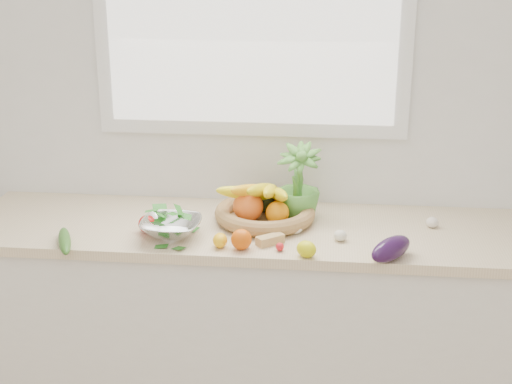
# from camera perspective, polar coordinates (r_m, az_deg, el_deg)

# --- Properties ---
(back_wall) EXTENTS (4.50, 0.02, 2.70)m
(back_wall) POSITION_cam_1_polar(r_m,az_deg,el_deg) (3.02, -0.32, 7.43)
(back_wall) COLOR white
(back_wall) RESTS_ON ground
(counter_cabinet) EXTENTS (2.20, 0.58, 0.86)m
(counter_cabinet) POSITION_cam_1_polar(r_m,az_deg,el_deg) (3.07, -0.91, -10.84)
(counter_cabinet) COLOR silver
(counter_cabinet) RESTS_ON ground
(countertop) EXTENTS (2.24, 0.62, 0.04)m
(countertop) POSITION_cam_1_polar(r_m,az_deg,el_deg) (2.87, -0.95, -3.04)
(countertop) COLOR beige
(countertop) RESTS_ON counter_cabinet
(window_frame) EXTENTS (1.30, 0.03, 1.10)m
(window_frame) POSITION_cam_1_polar(r_m,az_deg,el_deg) (2.95, -0.37, 15.01)
(window_frame) COLOR white
(window_frame) RESTS_ON back_wall
(window_pane) EXTENTS (1.18, 0.01, 0.98)m
(window_pane) POSITION_cam_1_polar(r_m,az_deg,el_deg) (2.93, -0.41, 14.98)
(window_pane) COLOR white
(window_pane) RESTS_ON window_frame
(orange_loose) EXTENTS (0.10, 0.10, 0.08)m
(orange_loose) POSITION_cam_1_polar(r_m,az_deg,el_deg) (2.63, -1.18, -3.81)
(orange_loose) COLOR #D55006
(orange_loose) RESTS_ON countertop
(lemon_a) EXTENTS (0.06, 0.07, 0.05)m
(lemon_a) POSITION_cam_1_polar(r_m,az_deg,el_deg) (2.65, -2.89, -3.88)
(lemon_a) COLOR #FCB30D
(lemon_a) RESTS_ON countertop
(lemon_b) EXTENTS (0.08, 0.09, 0.06)m
(lemon_b) POSITION_cam_1_polar(r_m,az_deg,el_deg) (2.59, 9.97, -4.76)
(lemon_b) COLOR #CFBF0B
(lemon_b) RESTS_ON countertop
(lemon_c) EXTENTS (0.10, 0.09, 0.06)m
(lemon_c) POSITION_cam_1_polar(r_m,az_deg,el_deg) (2.57, 4.06, -4.57)
(lemon_c) COLOR #DAD90B
(lemon_c) RESTS_ON countertop
(apple) EXTENTS (0.08, 0.08, 0.07)m
(apple) POSITION_cam_1_polar(r_m,az_deg,el_deg) (2.81, -8.68, -2.54)
(apple) COLOR red
(apple) RESTS_ON countertop
(ginger) EXTENTS (0.11, 0.10, 0.03)m
(ginger) POSITION_cam_1_polar(r_m,az_deg,el_deg) (2.68, 1.15, -3.84)
(ginger) COLOR tan
(ginger) RESTS_ON countertop
(garlic_a) EXTENTS (0.06, 0.06, 0.04)m
(garlic_a) POSITION_cam_1_polar(r_m,az_deg,el_deg) (2.73, 6.76, -3.47)
(garlic_a) COLOR silver
(garlic_a) RESTS_ON countertop
(garlic_b) EXTENTS (0.06, 0.06, 0.04)m
(garlic_b) POSITION_cam_1_polar(r_m,az_deg,el_deg) (2.92, 13.92, -2.37)
(garlic_b) COLOR silver
(garlic_b) RESTS_ON countertop
(garlic_c) EXTENTS (0.06, 0.06, 0.04)m
(garlic_c) POSITION_cam_1_polar(r_m,az_deg,el_deg) (2.78, 3.19, -2.89)
(garlic_c) COLOR white
(garlic_c) RESTS_ON countertop
(eggplant) EXTENTS (0.19, 0.21, 0.08)m
(eggplant) POSITION_cam_1_polar(r_m,az_deg,el_deg) (2.59, 10.75, -4.49)
(eggplant) COLOR #260E35
(eggplant) RESTS_ON countertop
(cucumber) EXTENTS (0.14, 0.25, 0.05)m
(cucumber) POSITION_cam_1_polar(r_m,az_deg,el_deg) (2.75, -15.06, -3.79)
(cucumber) COLOR #2D5519
(cucumber) RESTS_ON countertop
(radish) EXTENTS (0.04, 0.04, 0.03)m
(radish) POSITION_cam_1_polar(r_m,az_deg,el_deg) (2.62, 1.92, -4.41)
(radish) COLOR red
(radish) RESTS_ON countertop
(potted_herb) EXTENTS (0.20, 0.20, 0.32)m
(potted_herb) POSITION_cam_1_polar(r_m,az_deg,el_deg) (2.89, 3.40, 0.71)
(potted_herb) COLOR #4E9335
(potted_herb) RESTS_ON countertop
(fruit_basket) EXTENTS (0.53, 0.53, 0.20)m
(fruit_basket) POSITION_cam_1_polar(r_m,az_deg,el_deg) (2.88, 0.65, -1.30)
(fruit_basket) COLOR #B57650
(fruit_basket) RESTS_ON countertop
(colander_with_spinach) EXTENTS (0.24, 0.24, 0.12)m
(colander_with_spinach) POSITION_cam_1_polar(r_m,az_deg,el_deg) (2.74, -6.81, -2.49)
(colander_with_spinach) COLOR white
(colander_with_spinach) RESTS_ON countertop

